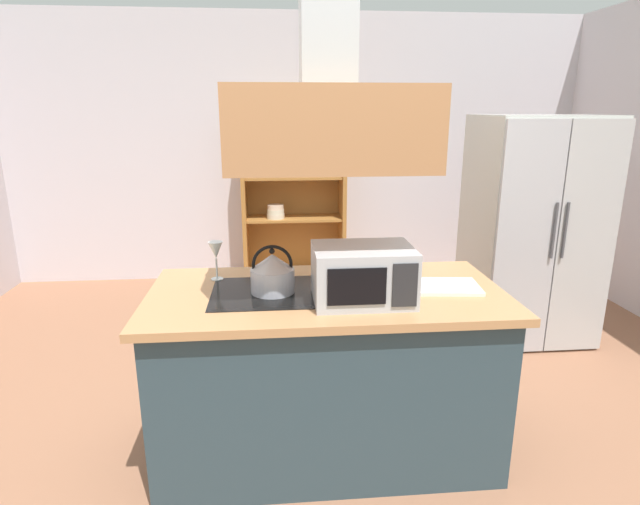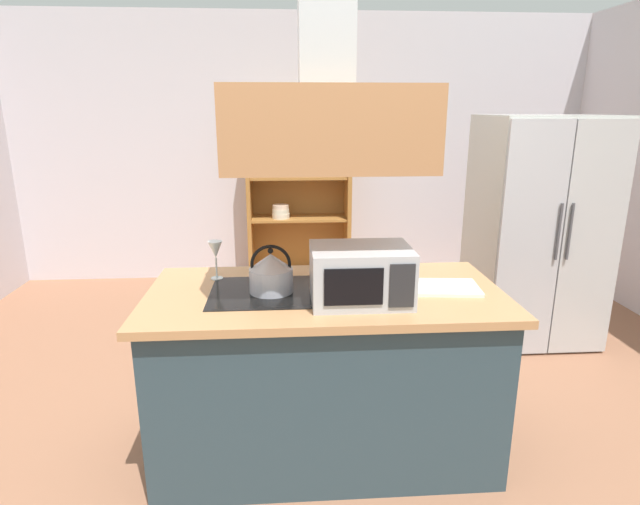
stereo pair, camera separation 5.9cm
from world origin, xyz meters
name	(u,v)px [view 2 (the right image)]	position (x,y,z in m)	size (l,w,h in m)	color
ground_plane	(324,437)	(0.00, 0.00, 0.00)	(7.80, 7.80, 0.00)	#956348
wall_back	(302,150)	(0.00, 3.00, 1.35)	(6.00, 0.12, 2.70)	silver
kitchen_island	(325,372)	(0.00, -0.09, 0.45)	(1.76, 0.88, 0.90)	#2C404A
range_hood	(325,104)	(0.00, -0.09, 1.79)	(0.90, 0.70, 1.19)	#B57A4C
refrigerator	(536,231)	(1.74, 1.24, 0.86)	(0.90, 0.77, 1.73)	beige
dish_cabinet	(298,211)	(-0.05, 2.78, 0.75)	(1.05, 0.40, 1.70)	#A76D31
kettle	(271,273)	(-0.27, -0.09, 1.00)	(0.21, 0.21, 0.24)	#B5B7C6
cutting_board	(444,287)	(0.60, -0.11, 0.91)	(0.34, 0.24, 0.02)	white
microwave	(361,274)	(0.15, -0.24, 1.03)	(0.46, 0.35, 0.26)	#B7BABF
wine_glass_on_counter	(215,251)	(-0.56, 0.14, 1.05)	(0.08, 0.08, 0.21)	silver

